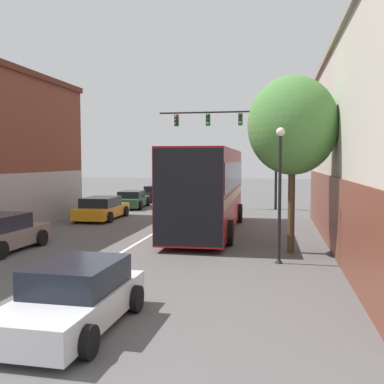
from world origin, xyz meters
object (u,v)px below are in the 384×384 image
parked_car_left_near (158,194)px  parked_car_left_far (0,234)px  traffic_signal_gantry (237,134)px  bus (207,186)px  street_tree_near (293,126)px  parked_car_left_mid (132,199)px  parked_car_left_distant (102,208)px  hatchback_foreground (74,297)px  street_lamp (280,191)px

parked_car_left_near → parked_car_left_far: size_ratio=1.12×
parked_car_left_far → parked_car_left_near: bearing=1.2°
parked_car_left_near → traffic_signal_gantry: size_ratio=0.56×
bus → street_tree_near: (3.69, -4.21, 2.40)m
parked_car_left_mid → traffic_signal_gantry: (7.24, 0.84, 4.56)m
bus → parked_car_left_distant: 7.45m
bus → hatchback_foreground: size_ratio=2.73×
hatchback_foreground → parked_car_left_mid: size_ratio=0.88×
parked_car_left_near → parked_car_left_far: parked_car_left_far is taller
parked_car_left_distant → street_lamp: (9.79, -9.28, 1.74)m
hatchback_foreground → parked_car_left_near: size_ratio=0.86×
parked_car_left_far → street_lamp: street_lamp is taller
parked_car_left_near → street_tree_near: bearing=-147.1°
traffic_signal_gantry → street_tree_near: traffic_signal_gantry is taller
parked_car_left_near → parked_car_left_distant: size_ratio=0.97×
parked_car_left_mid → traffic_signal_gantry: bearing=-88.7°
hatchback_foreground → street_lamp: bearing=-30.6°
parked_car_left_far → parked_car_left_mid: bearing=2.5°
parked_car_left_far → bus: bearing=-46.2°
parked_car_left_mid → street_lamp: (10.03, -15.46, 1.76)m
bus → hatchback_foreground: bus is taller
parked_car_left_far → street_lamp: bearing=-88.1°
parked_car_left_near → street_lamp: size_ratio=1.05×
parked_car_left_distant → street_tree_near: size_ratio=0.75×
bus → parked_car_left_mid: 11.72m
parked_car_left_far → street_tree_near: (10.40, 1.74, 3.88)m
street_lamp → street_tree_near: 2.87m
parked_car_left_near → parked_car_left_mid: size_ratio=1.03×
bus → parked_car_left_far: 9.09m
parked_car_left_mid → hatchback_foreground: bearing=-169.9°
traffic_signal_gantry → hatchback_foreground: bearing=-93.1°
bus → hatchback_foreground: 12.56m
parked_car_left_near → traffic_signal_gantry: 9.32m
hatchback_foreground → street_lamp: size_ratio=0.90×
parked_car_left_distant → traffic_signal_gantry: 10.90m
parked_car_left_far → street_tree_near: street_tree_near is taller
bus → parked_car_left_distant: (-6.53, 3.26, -1.52)m
bus → parked_car_left_near: bearing=21.9°
parked_car_left_distant → bus: bearing=-118.6°
parked_car_left_near → street_tree_near: (10.01, -18.98, 3.91)m
parked_car_left_far → traffic_signal_gantry: size_ratio=0.50×
parked_car_left_far → traffic_signal_gantry: (7.19, 16.22, 4.50)m
hatchback_foreground → parked_car_left_far: parked_car_left_far is taller
parked_car_left_near → parked_car_left_distant: parked_car_left_near is taller
hatchback_foreground → bus: bearing=-2.0°
traffic_signal_gantry → parked_car_left_distant: bearing=-135.0°
bus → parked_car_left_far: (-6.71, -5.95, -1.48)m
hatchback_foreground → street_lamp: 7.77m
parked_car_left_mid → parked_car_left_distant: size_ratio=0.94×
bus → traffic_signal_gantry: (0.47, 10.27, 3.02)m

